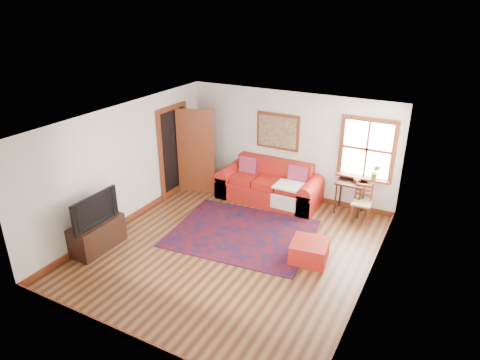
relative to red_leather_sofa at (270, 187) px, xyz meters
The scene contains 13 objects.
ground 2.33m from the red_leather_sofa, 83.32° to the right, with size 5.50×5.50×0.00m, color #3D1F10.
room_envelope 2.66m from the red_leather_sofa, 83.28° to the right, with size 5.04×5.54×2.52m.
window 2.32m from the red_leather_sofa, 11.38° to the left, with size 1.18×0.20×1.38m.
doorway 2.14m from the red_leather_sofa, 165.28° to the right, with size 0.89×1.08×2.14m.
framed_artwork 1.31m from the red_leather_sofa, 94.28° to the left, with size 1.05×0.07×0.85m.
persian_rug 1.74m from the red_leather_sofa, 84.40° to the right, with size 2.75×2.20×0.02m, color #4F0B0D.
red_leather_sofa is the anchor object (origin of this frame).
red_ottoman 2.58m from the red_leather_sofa, 49.34° to the right, with size 0.64×0.64×0.37m, color #AD1C16.
side_table 1.85m from the red_leather_sofa, ahead, with size 0.61×0.46×0.73m.
ladder_back_chair 2.14m from the red_leather_sofa, ahead, with size 0.42×0.40×0.85m.
media_cabinet 4.00m from the red_leather_sofa, 119.71° to the right, with size 0.47×1.04×0.57m, color black.
television 4.09m from the red_leather_sofa, 118.94° to the right, with size 1.05×0.14×0.61m, color black.
candle_hurricane 3.64m from the red_leather_sofa, 122.21° to the right, with size 0.12×0.12×0.18m.
Camera 1 is at (3.41, -6.06, 4.43)m, focal length 32.00 mm.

